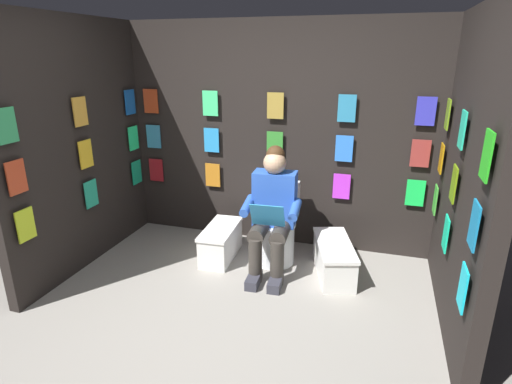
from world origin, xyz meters
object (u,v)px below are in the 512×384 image
at_px(toilet, 276,229).
at_px(comic_longbox_near, 221,242).
at_px(person_reading, 272,211).
at_px(comic_longbox_far, 334,258).

distance_m(toilet, comic_longbox_near, 0.59).
distance_m(toilet, person_reading, 0.35).
xyz_separation_m(toilet, comic_longbox_near, (0.55, 0.13, -0.16)).
bearing_deg(comic_longbox_near, comic_longbox_far, 175.88).
height_order(toilet, comic_longbox_near, toilet).
bearing_deg(person_reading, comic_longbox_far, -176.11).
xyz_separation_m(person_reading, comic_longbox_near, (0.56, -0.09, -0.44)).
bearing_deg(person_reading, comic_longbox_near, -13.01).
bearing_deg(person_reading, toilet, -90.49).
relative_size(toilet, person_reading, 0.65).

